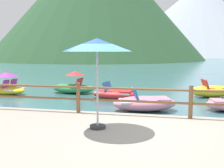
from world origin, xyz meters
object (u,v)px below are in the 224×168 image
object	(u,v)px
pedal_boat_1	(73,86)
pedal_boat_4	(212,91)
pedal_boat_0	(5,87)
pedal_boat_3	(145,103)
pedal_boat_2	(114,94)
beach_umbrella	(97,46)

from	to	relation	value
pedal_boat_1	pedal_boat_4	size ratio (longest dim) A/B	1.02
pedal_boat_0	pedal_boat_3	bearing A→B (deg)	-17.71
pedal_boat_0	pedal_boat_3	xyz separation A→B (m)	(7.73, -2.47, -0.09)
pedal_boat_3	pedal_boat_2	bearing A→B (deg)	126.82
beach_umbrella	pedal_boat_0	bearing A→B (deg)	136.64
pedal_boat_1	pedal_boat_4	xyz separation A→B (m)	(7.28, 0.32, -0.08)
beach_umbrella	pedal_boat_1	distance (m)	8.73
pedal_boat_1	pedal_boat_3	xyz separation A→B (m)	(4.29, -3.63, -0.08)
beach_umbrella	pedal_boat_2	bearing A→B (deg)	98.13
pedal_boat_4	pedal_boat_0	bearing A→B (deg)	-172.13
pedal_boat_0	pedal_boat_4	distance (m)	10.82
pedal_boat_0	beach_umbrella	bearing A→B (deg)	-43.36
beach_umbrella	pedal_boat_0	xyz separation A→B (m)	(-6.95, 6.56, -2.05)
pedal_boat_1	pedal_boat_4	bearing A→B (deg)	2.54
pedal_boat_1	pedal_boat_3	bearing A→B (deg)	-40.22
pedal_boat_2	pedal_boat_4	size ratio (longest dim) A/B	1.02
pedal_boat_2	pedal_boat_3	bearing A→B (deg)	-53.18
beach_umbrella	pedal_boat_4	size ratio (longest dim) A/B	0.95
pedal_boat_1	pedal_boat_2	size ratio (longest dim) A/B	1.01
beach_umbrella	pedal_boat_1	bearing A→B (deg)	114.45
pedal_boat_2	pedal_boat_3	xyz separation A→B (m)	(1.68, -2.25, 0.04)
pedal_boat_3	pedal_boat_0	bearing A→B (deg)	162.29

